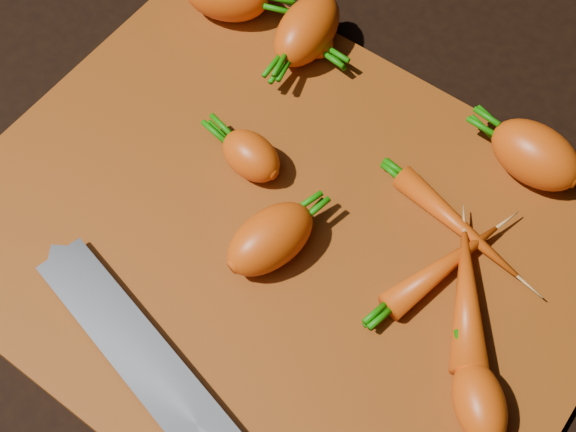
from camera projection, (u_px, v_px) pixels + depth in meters
The scene contains 12 objects.
ground at pixel (281, 246), 0.65m from camera, with size 2.00×2.00×0.01m, color black.
cutting_board at pixel (281, 239), 0.64m from camera, with size 0.50×0.40×0.01m, color #84390A.
carrot_1 at pixel (251, 156), 0.65m from camera, with size 0.05×0.04×0.04m, color #E2500E.
carrot_2 at pixel (307, 30), 0.71m from camera, with size 0.08×0.05×0.05m, color #E2500E.
carrot_3 at pixel (270, 239), 0.61m from camera, with size 0.08×0.04×0.04m, color #E2500E.
carrot_4 at pixel (535, 155), 0.64m from camera, with size 0.08×0.05×0.05m, color #E2500E.
carrot_5 at pixel (310, 37), 0.71m from camera, with size 0.05×0.03×0.03m, color #E2500E.
carrot_6 at pixel (479, 403), 0.55m from camera, with size 0.06×0.04×0.04m, color #E2500E.
carrot_7 at pixel (443, 267), 0.61m from camera, with size 0.11×0.02×0.02m, color #E2500E.
carrot_8 at pixel (457, 224), 0.63m from camera, with size 0.12×0.02×0.02m, color #E2500E.
carrot_9 at pixel (467, 299), 0.59m from camera, with size 0.11×0.03×0.03m, color #E2500E.
knife at pixel (160, 379), 0.57m from camera, with size 0.36×0.11×0.02m.
Camera 1 is at (0.18, -0.23, 0.57)m, focal length 50.00 mm.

